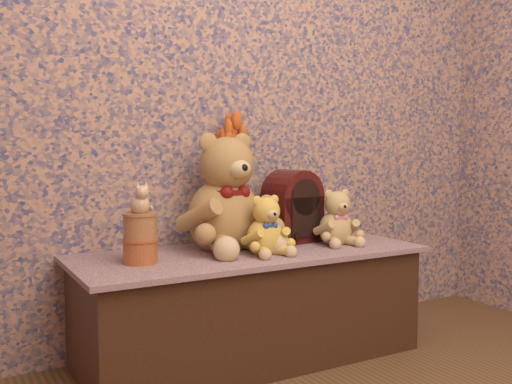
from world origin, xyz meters
TOP-DOWN VIEW (x-y plane):
  - display_shelf at (0.00, 1.23)m, footprint 1.40×0.57m
  - teddy_large at (-0.07, 1.32)m, footprint 0.44×0.51m
  - teddy_medium at (0.02, 1.14)m, footprint 0.20×0.23m
  - teddy_small at (0.40, 1.19)m, footprint 0.23×0.27m
  - cathedral_radio at (0.27, 1.33)m, footprint 0.25×0.20m
  - ceramic_vase at (-0.02, 1.40)m, footprint 0.15×0.15m
  - dried_stalks at (-0.02, 1.40)m, footprint 0.32×0.32m
  - biscuit_tin_lower at (-0.46, 1.21)m, footprint 0.15×0.15m
  - biscuit_tin_upper at (-0.46, 1.21)m, footprint 0.14×0.14m
  - cat_figurine at (-0.46, 1.21)m, footprint 0.08×0.09m

SIDE VIEW (x-z plane):
  - display_shelf at x=0.00m, z-range 0.00..0.44m
  - biscuit_tin_lower at x=-0.46m, z-range 0.44..0.53m
  - ceramic_vase at x=-0.02m, z-range 0.44..0.65m
  - teddy_medium at x=0.02m, z-range 0.44..0.69m
  - teddy_small at x=0.40m, z-range 0.44..0.69m
  - biscuit_tin_upper at x=-0.46m, z-range 0.53..0.62m
  - cathedral_radio at x=0.27m, z-range 0.44..0.76m
  - cat_figurine at x=-0.46m, z-range 0.62..0.74m
  - teddy_large at x=-0.07m, z-range 0.44..0.95m
  - dried_stalks at x=-0.02m, z-range 0.65..1.11m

